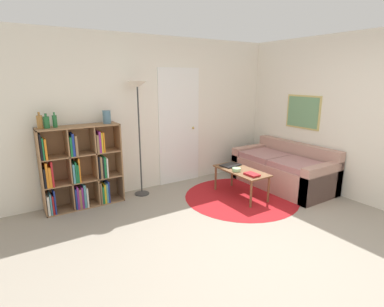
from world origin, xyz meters
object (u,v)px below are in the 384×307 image
(bottle_middle, at_px, (46,122))
(bottle_right, at_px, (55,121))
(coffee_table, at_px, (241,173))
(bottle_left, at_px, (40,122))
(couch, at_px, (284,170))
(bowl, at_px, (237,170))
(laptop, at_px, (230,165))
(floor_lamp, at_px, (138,97))
(vase_on_shelf, at_px, (107,117))
(bookshelf, at_px, (80,170))

(bottle_middle, height_order, bottle_right, bottle_right)
(coffee_table, xyz_separation_m, bottle_left, (-2.77, 1.00, 0.94))
(couch, distance_m, bottle_right, 3.88)
(couch, distance_m, bowl, 1.12)
(coffee_table, relative_size, bottle_middle, 4.74)
(laptop, height_order, bottle_right, bottle_right)
(bowl, relative_size, bottle_right, 0.66)
(coffee_table, bearing_deg, floor_lamp, 144.98)
(coffee_table, bearing_deg, bottle_right, 158.52)
(laptop, relative_size, bowl, 2.54)
(coffee_table, height_order, bowl, bowl)
(couch, distance_m, vase_on_shelf, 3.22)
(floor_lamp, height_order, coffee_table, floor_lamp)
(bookshelf, height_order, bottle_right, bottle_right)
(bookshelf, xyz_separation_m, floor_lamp, (0.96, -0.05, 1.04))
(coffee_table, bearing_deg, bookshelf, 156.60)
(bottle_middle, bearing_deg, bottle_right, 8.84)
(coffee_table, relative_size, vase_on_shelf, 4.89)
(bottle_left, bearing_deg, floor_lamp, -2.00)
(laptop, relative_size, bottle_left, 1.58)
(bottle_middle, relative_size, vase_on_shelf, 1.03)
(floor_lamp, bearing_deg, laptop, -25.90)
(couch, bearing_deg, bottle_left, 164.42)
(laptop, bearing_deg, floor_lamp, 154.10)
(floor_lamp, xyz_separation_m, bottle_left, (-1.41, 0.05, -0.28))
(bowl, bearing_deg, vase_on_shelf, 150.17)
(bottle_middle, bearing_deg, laptop, -14.76)
(bookshelf, distance_m, laptop, 2.44)
(couch, xyz_separation_m, bottle_right, (-3.58, 1.07, 1.04))
(bowl, bearing_deg, laptop, 68.41)
(laptop, bearing_deg, couch, -18.85)
(bowl, distance_m, bottle_right, 2.81)
(bookshelf, distance_m, bowl, 2.43)
(bookshelf, relative_size, bottle_left, 5.47)
(laptop, height_order, bottle_middle, bottle_middle)
(bookshelf, xyz_separation_m, laptop, (2.33, -0.72, -0.12))
(vase_on_shelf, bearing_deg, laptop, -20.83)
(bookshelf, xyz_separation_m, bottle_right, (-0.27, 0.01, 0.75))
(couch, bearing_deg, bowl, 177.74)
(bookshelf, relative_size, bottle_middle, 6.10)
(bookshelf, height_order, vase_on_shelf, vase_on_shelf)
(couch, relative_size, bottle_middle, 8.62)
(floor_lamp, distance_m, bowl, 1.95)
(bowl, bearing_deg, bottle_right, 157.57)
(bowl, bearing_deg, bookshelf, 155.47)
(floor_lamp, xyz_separation_m, vase_on_shelf, (-0.50, 0.04, -0.28))
(bowl, relative_size, vase_on_shelf, 0.71)
(floor_lamp, bearing_deg, vase_on_shelf, 174.84)
(bottle_left, bearing_deg, laptop, -14.40)
(bottle_right, bearing_deg, bowl, -22.43)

